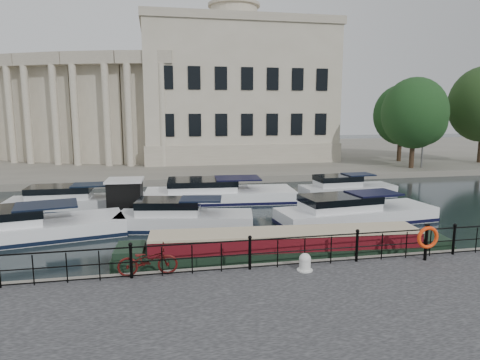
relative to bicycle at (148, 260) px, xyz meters
name	(u,v)px	position (x,y,z in m)	size (l,w,h in m)	color
ground_plane	(238,262)	(3.47, 2.10, -1.07)	(160.00, 160.00, 0.00)	black
far_bank	(180,155)	(3.47, 41.10, -0.80)	(120.00, 42.00, 0.55)	#6B665B
railing	(250,251)	(3.47, -0.15, 0.13)	(24.14, 0.14, 1.22)	black
civic_building	(172,101)	(2.47, 36.81, 5.97)	(53.55, 31.84, 16.85)	#ADA38C
lamp_posts	(460,123)	(29.47, 22.80, 3.73)	(8.24, 1.55, 8.07)	#59595B
bicycle	(148,260)	(0.00, 0.00, 0.00)	(0.69, 1.98, 1.04)	#4C0F0D
mooring_bollard	(305,262)	(5.31, -0.63, -0.23)	(0.55, 0.55, 0.62)	silver
life_ring_post	(428,238)	(10.02, -0.59, 0.34)	(0.85, 0.21, 1.38)	black
narrowboat	(286,250)	(5.49, 2.08, -0.71)	(13.84, 2.83, 1.51)	black
harbour_hut	(126,199)	(-1.40, 10.98, -0.12)	(2.92, 2.48, 2.17)	#6B665B
cabin_cruisers	(198,209)	(2.68, 10.17, -0.70)	(27.70, 10.89, 1.99)	white
trees	(446,112)	(29.28, 24.75, 4.76)	(16.06, 11.09, 9.95)	black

